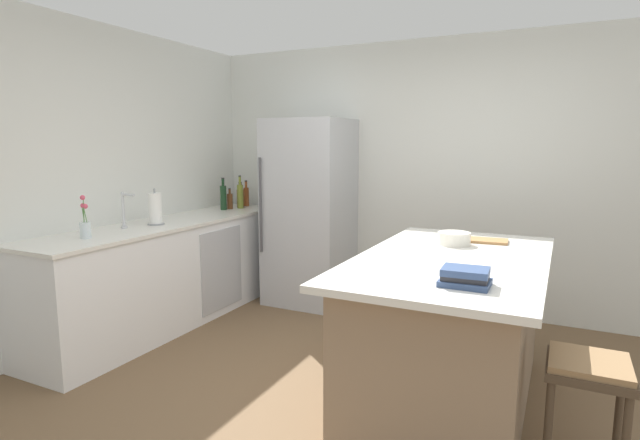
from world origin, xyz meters
The scene contains 18 objects.
ground_plane centered at (0.00, 0.00, 0.00)m, with size 7.20×7.20×0.00m, color brown.
wall_rear centered at (0.00, 2.25, 1.30)m, with size 6.00×0.10×2.60m, color silver.
wall_left centered at (-2.45, 0.00, 1.30)m, with size 0.10×6.00×2.60m, color silver.
counter_run_left centered at (-2.08, 0.75, 0.47)m, with size 0.67×2.74×0.93m.
kitchen_island centered at (0.50, 0.42, 0.47)m, with size 1.08×1.91×0.93m.
refrigerator centered at (-1.22, 1.85, 0.93)m, with size 0.78×0.73×1.86m.
bar_stool centered at (1.25, -0.13, 0.52)m, with size 0.36×0.36×0.64m.
sink_faucet centered at (-2.12, 0.31, 1.09)m, with size 0.15×0.05×0.30m.
flower_vase centered at (-2.04, -0.14, 1.02)m, with size 0.08×0.08×0.32m.
paper_towel_roll centered at (-2.04, 0.57, 1.06)m, with size 0.14×0.14×0.31m.
vinegar_bottle centered at (-2.10, 2.01, 1.04)m, with size 0.06×0.06×0.28m.
whiskey_bottle centered at (-2.10, 1.90, 1.04)m, with size 0.08×0.08×0.27m.
olive_oil_bottle centered at (-2.04, 1.81, 1.07)m, with size 0.06×0.06×0.35m.
syrup_bottle centered at (-2.11, 1.71, 1.02)m, with size 0.06×0.06×0.22m.
wine_bottle centered at (-2.12, 1.63, 1.07)m, with size 0.07×0.07×0.34m.
cookbook_stack centered at (0.69, -0.18, 0.97)m, with size 0.24×0.19×0.09m.
mixing_bowl centered at (0.43, 0.81, 0.98)m, with size 0.22×0.22×0.09m.
cutting_board centered at (0.60, 1.01, 0.94)m, with size 0.34×0.21×0.02m.
Camera 1 is at (1.09, -2.61, 1.61)m, focal length 28.05 mm.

